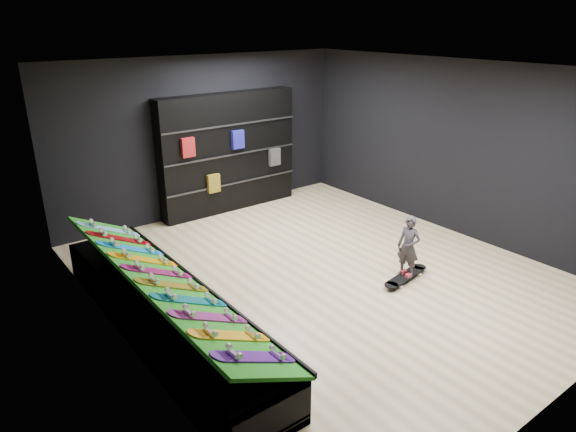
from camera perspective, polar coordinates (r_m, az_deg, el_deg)
floor at (r=7.82m, az=3.83°, el=-6.46°), size 6.00×7.00×0.01m
ceiling at (r=6.96m, az=4.45°, el=15.99°), size 6.00×7.00×0.01m
wall_back at (r=10.05m, az=-9.31°, el=8.73°), size 6.00×0.02×3.00m
wall_left at (r=5.82m, az=-18.69°, el=-1.39°), size 0.02×7.00×3.00m
wall_right at (r=9.44m, az=18.04°, el=7.17°), size 0.02×7.00×3.00m
display_rack at (r=6.51m, az=-13.62°, el=-10.68°), size 0.90×4.50×0.50m
turf_ramp at (r=6.30m, az=-13.57°, el=-6.98°), size 0.92×4.50×0.46m
back_shelving at (r=10.17m, az=-6.66°, el=7.00°), size 2.88×0.34×2.30m
floor_skateboard at (r=7.80m, az=12.94°, el=-6.67°), size 1.00×0.37×0.09m
child at (r=7.66m, az=13.13°, el=-4.57°), size 0.19×0.24×0.55m
display_board_0 at (r=4.85m, az=-3.71°, el=-15.34°), size 0.93×0.22×0.50m
display_board_1 at (r=5.15m, az=-6.41°, el=-13.06°), size 0.93×0.22×0.50m
display_board_2 at (r=5.46m, az=-8.76°, el=-11.00°), size 0.93×0.22×0.50m
display_board_3 at (r=5.78m, az=-10.83°, el=-9.15°), size 0.93×0.22×0.50m
display_board_4 at (r=6.12m, az=-12.65°, el=-7.50°), size 0.93×0.22×0.50m
display_board_5 at (r=6.47m, az=-14.27°, el=-6.01°), size 0.93×0.22×0.50m
display_board_6 at (r=6.82m, az=-15.71°, el=-4.67°), size 0.93×0.22×0.50m
display_board_7 at (r=7.19m, az=-17.01°, el=-3.47°), size 0.93×0.22×0.50m
display_board_8 at (r=7.56m, az=-18.18°, el=-2.38°), size 0.93×0.22×0.50m
display_board_9 at (r=7.93m, az=-19.23°, el=-1.39°), size 0.93×0.22×0.50m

